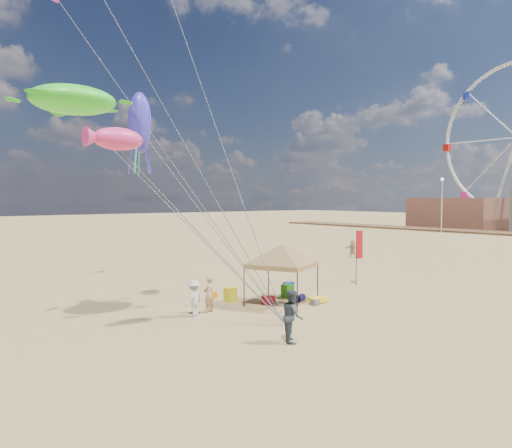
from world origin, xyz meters
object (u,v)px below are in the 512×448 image
object	(u,v)px
cooler_red	(268,300)
person_far_c	(352,249)
chair_green	(288,291)
feather_flag	(359,248)
chair_yellow	(230,294)
person_near_c	(194,298)
person_near_b	(292,316)
canopy_tent	(282,246)
beach_cart	(318,300)
lamp_north	(442,196)
cooler_blue	(289,285)
person_near_a	(209,294)

from	to	relation	value
cooler_red	person_far_c	size ratio (longest dim) A/B	0.35
chair_green	cooler_red	bearing A→B (deg)	-164.02
feather_flag	chair_green	size ratio (longest dim) A/B	4.71
chair_yellow	person_near_c	size ratio (longest dim) A/B	0.44
chair_yellow	person_near_b	distance (m)	7.38
canopy_tent	person_near_c	distance (m)	5.13
beach_cart	lamp_north	size ratio (longest dim) A/B	0.11
cooler_blue	beach_cart	world-z (taller)	cooler_blue
person_near_c	person_far_c	distance (m)	23.87
canopy_tent	cooler_red	world-z (taller)	canopy_tent
cooler_red	chair_green	size ratio (longest dim) A/B	0.77
person_far_c	lamp_north	world-z (taller)	lamp_north
feather_flag	lamp_north	world-z (taller)	lamp_north
cooler_blue	beach_cart	distance (m)	4.20
cooler_blue	person_far_c	bearing A→B (deg)	26.82
cooler_red	lamp_north	world-z (taller)	lamp_north
feather_flag	chair_green	world-z (taller)	feather_flag
cooler_blue	person_near_b	xyz separation A→B (m)	(-7.00, -7.71, 0.75)
canopy_tent	chair_green	xyz separation A→B (m)	(1.22, 0.90, -2.46)
person_near_c	person_far_c	world-z (taller)	person_near_c
chair_green	person_near_a	distance (m)	5.00
cooler_red	person_near_a	world-z (taller)	person_near_a
cooler_blue	person_near_b	size ratio (longest dim) A/B	0.29
cooler_red	person_near_a	bearing A→B (deg)	173.69
lamp_north	cooler_blue	bearing A→B (deg)	-158.55
cooler_blue	chair_yellow	xyz separation A→B (m)	(-4.66, -0.73, 0.16)
chair_green	person_near_c	xyz separation A→B (m)	(-5.92, -0.38, 0.45)
person_near_b	person_near_c	distance (m)	5.50
cooler_red	cooler_blue	xyz separation A→B (m)	(3.58, 2.38, 0.00)
lamp_north	person_near_c	bearing A→B (deg)	-159.22
cooler_blue	lamp_north	bearing A→B (deg)	21.45
person_near_c	person_near_a	bearing A→B (deg)	173.43
chair_green	canopy_tent	bearing A→B (deg)	-143.57
person_near_a	cooler_red	bearing A→B (deg)	157.85
person_near_b	person_far_c	distance (m)	25.88
chair_yellow	person_near_a	size ratio (longest dim) A/B	0.42
feather_flag	cooler_blue	bearing A→B (deg)	155.96
person_near_b	person_far_c	size ratio (longest dim) A/B	1.22
person_near_a	canopy_tent	bearing A→B (deg)	152.72
feather_flag	canopy_tent	bearing A→B (deg)	-171.81
beach_cart	person_near_a	world-z (taller)	person_near_a
cooler_red	chair_green	distance (m)	1.83
chair_green	lamp_north	distance (m)	56.15
feather_flag	person_near_c	world-z (taller)	feather_flag
canopy_tent	feather_flag	bearing A→B (deg)	8.19
cooler_red	lamp_north	size ratio (longest dim) A/B	0.07
beach_cart	lamp_north	xyz separation A→B (m)	(51.44, 23.44, 5.32)
canopy_tent	chair_green	bearing A→B (deg)	36.43
cooler_blue	lamp_north	xyz separation A→B (m)	(49.80, 19.57, 5.33)
canopy_tent	cooler_blue	size ratio (longest dim) A/B	9.26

